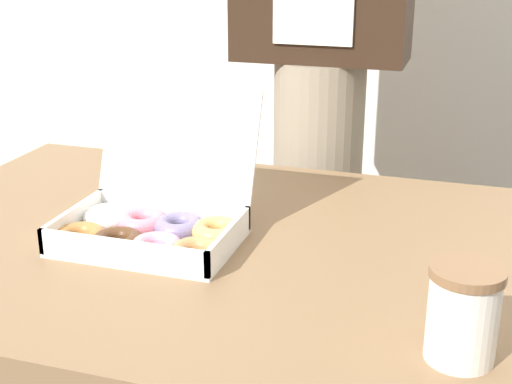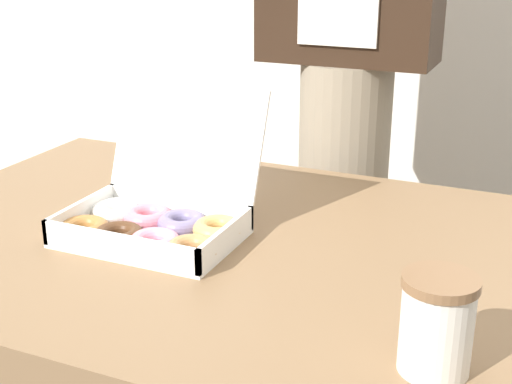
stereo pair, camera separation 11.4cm
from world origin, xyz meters
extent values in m
cube|color=white|center=(-0.07, -0.06, 0.75)|extent=(0.29, 0.20, 0.01)
cube|color=white|center=(-0.21, -0.06, 0.77)|extent=(0.01, 0.20, 0.04)
cube|color=white|center=(0.07, -0.06, 0.77)|extent=(0.01, 0.20, 0.04)
cube|color=white|center=(-0.07, -0.15, 0.77)|extent=(0.29, 0.01, 0.04)
cube|color=white|center=(-0.07, 0.04, 0.77)|extent=(0.29, 0.01, 0.04)
cube|color=white|center=(-0.07, 0.08, 0.88)|extent=(0.29, 0.08, 0.18)
torus|color=#A87038|center=(-0.17, -0.10, 0.76)|extent=(0.10, 0.10, 0.03)
torus|color=white|center=(-0.17, -0.01, 0.76)|extent=(0.12, 0.12, 0.03)
torus|color=#4C2D19|center=(-0.10, -0.10, 0.76)|extent=(0.12, 0.12, 0.03)
torus|color=pink|center=(-0.10, -0.01, 0.76)|extent=(0.12, 0.12, 0.03)
torus|color=pink|center=(-0.03, -0.10, 0.76)|extent=(0.10, 0.10, 0.03)
torus|color=slate|center=(-0.03, -0.01, 0.76)|extent=(0.12, 0.12, 0.03)
torus|color=#B27F4C|center=(0.03, -0.10, 0.76)|extent=(0.12, 0.12, 0.03)
torus|color=tan|center=(0.03, -0.01, 0.76)|extent=(0.12, 0.12, 0.03)
cylinder|color=silver|center=(0.43, -0.25, 0.80)|extent=(0.08, 0.08, 0.11)
cylinder|color=brown|center=(0.43, -0.25, 0.86)|extent=(0.09, 0.09, 0.01)
cylinder|color=gray|center=(0.07, 0.59, 0.47)|extent=(0.21, 0.21, 0.95)
camera|label=1|loc=(0.42, -1.02, 1.23)|focal=50.00mm
camera|label=2|loc=(0.53, -0.98, 1.23)|focal=50.00mm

